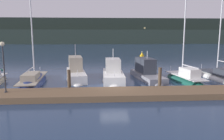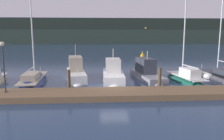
{
  "view_description": "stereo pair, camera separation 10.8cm",
  "coord_description": "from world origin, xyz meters",
  "px_view_note": "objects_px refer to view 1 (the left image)",
  "views": [
    {
      "loc": [
        -1.49,
        -18.4,
        4.7
      ],
      "look_at": [
        0.0,
        3.11,
        1.2
      ],
      "focal_mm": 35.0,
      "sensor_mm": 36.0,
      "label": 1
    },
    {
      "loc": [
        -1.38,
        -18.41,
        4.7
      ],
      "look_at": [
        0.0,
        3.11,
        1.2
      ],
      "focal_mm": 35.0,
      "sensor_mm": 36.0,
      "label": 2
    }
  ],
  "objects_px": {
    "motorboat_berth_4": "(113,76)",
    "channel_buoy": "(142,58)",
    "sailboat_berth_6": "(185,80)",
    "sailboat_berth_2": "(33,82)",
    "dock_lamppost": "(3,59)",
    "motorboat_berth_3": "(76,75)",
    "motorboat_berth_5": "(147,75)",
    "sailboat_berth_7": "(221,78)"
  },
  "relations": [
    {
      "from": "sailboat_berth_2",
      "to": "channel_buoy",
      "type": "relative_size",
      "value": 5.7
    },
    {
      "from": "dock_lamppost",
      "to": "sailboat_berth_7",
      "type": "bearing_deg",
      "value": 15.58
    },
    {
      "from": "sailboat_berth_6",
      "to": "dock_lamppost",
      "type": "bearing_deg",
      "value": -163.28
    },
    {
      "from": "sailboat_berth_7",
      "to": "channel_buoy",
      "type": "bearing_deg",
      "value": 109.16
    },
    {
      "from": "sailboat_berth_2",
      "to": "channel_buoy",
      "type": "distance_m",
      "value": 21.15
    },
    {
      "from": "motorboat_berth_4",
      "to": "sailboat_berth_6",
      "type": "relative_size",
      "value": 0.57
    },
    {
      "from": "motorboat_berth_3",
      "to": "motorboat_berth_5",
      "type": "distance_m",
      "value": 7.61
    },
    {
      "from": "motorboat_berth_5",
      "to": "sailboat_berth_7",
      "type": "bearing_deg",
      "value": -7.52
    },
    {
      "from": "motorboat_berth_4",
      "to": "sailboat_berth_6",
      "type": "height_order",
      "value": "sailboat_berth_6"
    },
    {
      "from": "sailboat_berth_6",
      "to": "channel_buoy",
      "type": "xyz_separation_m",
      "value": [
        -1.11,
        16.16,
        0.5
      ]
    },
    {
      "from": "motorboat_berth_5",
      "to": "dock_lamppost",
      "type": "xyz_separation_m",
      "value": [
        -12.16,
        -6.57,
        2.59
      ]
    },
    {
      "from": "channel_buoy",
      "to": "dock_lamppost",
      "type": "relative_size",
      "value": 0.5
    },
    {
      "from": "sailboat_berth_6",
      "to": "channel_buoy",
      "type": "bearing_deg",
      "value": 93.92
    },
    {
      "from": "sailboat_berth_6",
      "to": "motorboat_berth_5",
      "type": "bearing_deg",
      "value": 152.18
    },
    {
      "from": "motorboat_berth_3",
      "to": "channel_buoy",
      "type": "bearing_deg",
      "value": 54.6
    },
    {
      "from": "motorboat_berth_3",
      "to": "dock_lamppost",
      "type": "height_order",
      "value": "dock_lamppost"
    },
    {
      "from": "sailboat_berth_2",
      "to": "dock_lamppost",
      "type": "bearing_deg",
      "value": -96.4
    },
    {
      "from": "sailboat_berth_6",
      "to": "sailboat_berth_2",
      "type": "bearing_deg",
      "value": 178.75
    },
    {
      "from": "motorboat_berth_5",
      "to": "dock_lamppost",
      "type": "relative_size",
      "value": 1.96
    },
    {
      "from": "motorboat_berth_4",
      "to": "channel_buoy",
      "type": "height_order",
      "value": "motorboat_berth_4"
    },
    {
      "from": "motorboat_berth_3",
      "to": "motorboat_berth_5",
      "type": "height_order",
      "value": "motorboat_berth_3"
    },
    {
      "from": "motorboat_berth_4",
      "to": "sailboat_berth_6",
      "type": "distance_m",
      "value": 7.31
    },
    {
      "from": "sailboat_berth_2",
      "to": "sailboat_berth_7",
      "type": "relative_size",
      "value": 0.92
    },
    {
      "from": "motorboat_berth_4",
      "to": "dock_lamppost",
      "type": "relative_size",
      "value": 1.65
    },
    {
      "from": "sailboat_berth_6",
      "to": "sailboat_berth_7",
      "type": "height_order",
      "value": "sailboat_berth_7"
    },
    {
      "from": "motorboat_berth_4",
      "to": "sailboat_berth_6",
      "type": "xyz_separation_m",
      "value": [
        7.22,
        -1.09,
        -0.26
      ]
    },
    {
      "from": "sailboat_berth_7",
      "to": "channel_buoy",
      "type": "height_order",
      "value": "sailboat_berth_7"
    },
    {
      "from": "channel_buoy",
      "to": "dock_lamppost",
      "type": "bearing_deg",
      "value": -124.93
    },
    {
      "from": "motorboat_berth_5",
      "to": "dock_lamppost",
      "type": "height_order",
      "value": "dock_lamppost"
    },
    {
      "from": "motorboat_berth_5",
      "to": "channel_buoy",
      "type": "bearing_deg",
      "value": 80.4
    },
    {
      "from": "sailboat_berth_2",
      "to": "dock_lamppost",
      "type": "height_order",
      "value": "sailboat_berth_2"
    },
    {
      "from": "sailboat_berth_2",
      "to": "channel_buoy",
      "type": "xyz_separation_m",
      "value": [
        14.01,
        15.83,
        0.59
      ]
    },
    {
      "from": "motorboat_berth_3",
      "to": "dock_lamppost",
      "type": "relative_size",
      "value": 1.84
    },
    {
      "from": "motorboat_berth_4",
      "to": "sailboat_berth_2",
      "type": "bearing_deg",
      "value": -174.49
    },
    {
      "from": "motorboat_berth_3",
      "to": "dock_lamppost",
      "type": "xyz_separation_m",
      "value": [
        -4.55,
        -6.76,
        2.49
      ]
    },
    {
      "from": "motorboat_berth_4",
      "to": "dock_lamppost",
      "type": "xyz_separation_m",
      "value": [
        -8.46,
        -5.8,
        2.53
      ]
    },
    {
      "from": "sailboat_berth_2",
      "to": "channel_buoy",
      "type": "height_order",
      "value": "sailboat_berth_2"
    },
    {
      "from": "motorboat_berth_4",
      "to": "sailboat_berth_7",
      "type": "height_order",
      "value": "sailboat_berth_7"
    },
    {
      "from": "sailboat_berth_6",
      "to": "channel_buoy",
      "type": "relative_size",
      "value": 5.78
    },
    {
      "from": "motorboat_berth_4",
      "to": "channel_buoy",
      "type": "distance_m",
      "value": 16.26
    },
    {
      "from": "sailboat_berth_6",
      "to": "channel_buoy",
      "type": "distance_m",
      "value": 16.2
    },
    {
      "from": "motorboat_berth_5",
      "to": "motorboat_berth_3",
      "type": "bearing_deg",
      "value": 178.57
    }
  ]
}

